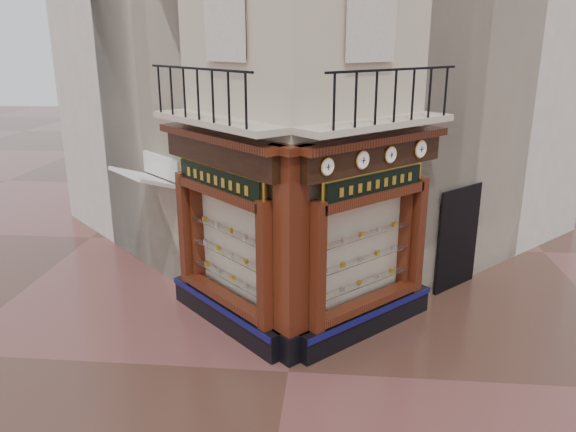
# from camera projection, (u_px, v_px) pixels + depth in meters

# --- Properties ---
(ground) EXTENTS (80.00, 80.00, 0.00)m
(ground) POSITION_uv_depth(u_px,v_px,m) (288.00, 372.00, 9.95)
(ground) COLOR #452920
(ground) RESTS_ON ground
(main_building) EXTENTS (11.31, 11.31, 12.00)m
(main_building) POSITION_uv_depth(u_px,v_px,m) (311.00, 24.00, 14.01)
(main_building) COLOR #C0AE96
(main_building) RESTS_ON ground
(neighbour_left) EXTENTS (11.31, 11.31, 11.00)m
(neighbour_left) POSITION_uv_depth(u_px,v_px,m) (232.00, 45.00, 16.73)
(neighbour_left) COLOR beige
(neighbour_left) RESTS_ON ground
(neighbour_right) EXTENTS (11.31, 11.31, 11.00)m
(neighbour_right) POSITION_uv_depth(u_px,v_px,m) (400.00, 45.00, 16.29)
(neighbour_right) COLOR beige
(neighbour_right) RESTS_ON ground
(shopfront_left) EXTENTS (2.86, 2.86, 3.98)m
(shopfront_left) POSITION_uv_depth(u_px,v_px,m) (224.00, 235.00, 10.97)
(shopfront_left) COLOR black
(shopfront_left) RESTS_ON ground
(shopfront_right) EXTENTS (2.86, 2.86, 3.98)m
(shopfront_right) POSITION_uv_depth(u_px,v_px,m) (369.00, 240.00, 10.72)
(shopfront_right) COLOR black
(shopfront_right) RESTS_ON ground
(corner_pilaster) EXTENTS (0.85, 0.85, 3.98)m
(corner_pilaster) POSITION_uv_depth(u_px,v_px,m) (291.00, 259.00, 9.84)
(corner_pilaster) COLOR black
(corner_pilaster) RESTS_ON ground
(balcony) EXTENTS (5.94, 2.97, 1.03)m
(balcony) POSITION_uv_depth(u_px,v_px,m) (296.00, 122.00, 10.10)
(balcony) COLOR #C0AE96
(balcony) RESTS_ON ground
(clock_a) EXTENTS (0.25, 0.25, 0.31)m
(clock_a) POSITION_uv_depth(u_px,v_px,m) (327.00, 167.00, 9.28)
(clock_a) COLOR gold
(clock_a) RESTS_ON ground
(clock_b) EXTENTS (0.27, 0.27, 0.33)m
(clock_b) POSITION_uv_depth(u_px,v_px,m) (362.00, 160.00, 9.80)
(clock_b) COLOR gold
(clock_b) RESTS_ON ground
(clock_c) EXTENTS (0.26, 0.26, 0.32)m
(clock_c) POSITION_uv_depth(u_px,v_px,m) (390.00, 155.00, 10.25)
(clock_c) COLOR gold
(clock_c) RESTS_ON ground
(clock_d) EXTENTS (0.29, 0.29, 0.35)m
(clock_d) POSITION_uv_depth(u_px,v_px,m) (420.00, 149.00, 10.79)
(clock_d) COLOR gold
(clock_d) RESTS_ON ground
(awning) EXTENTS (1.86, 1.86, 0.39)m
(awning) POSITION_uv_depth(u_px,v_px,m) (152.00, 285.00, 13.49)
(awning) COLOR silver
(awning) RESTS_ON ground
(signboard_left) EXTENTS (2.08, 2.08, 0.56)m
(signboard_left) POSITION_uv_depth(u_px,v_px,m) (219.00, 180.00, 10.59)
(signboard_left) COLOR gold
(signboard_left) RESTS_ON ground
(signboard_right) EXTENTS (1.95, 1.95, 0.52)m
(signboard_right) POSITION_uv_depth(u_px,v_px,m) (375.00, 183.00, 10.33)
(signboard_right) COLOR gold
(signboard_right) RESTS_ON ground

